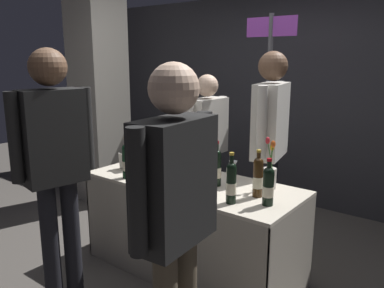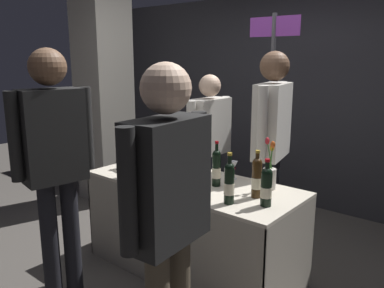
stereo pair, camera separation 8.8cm
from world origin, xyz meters
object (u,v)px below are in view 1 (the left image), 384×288
tasting_table (192,209)px  taster_foreground_right (175,206)px  display_bottle_0 (217,167)px  flower_vase (270,173)px  concrete_pillar (97,54)px  featured_wine_bottle (258,177)px  wine_glass_mid (172,166)px  wine_glass_near_vendor (178,156)px  wine_glass_near_taster (233,166)px  vendor_presenter (207,138)px  booth_signpost (268,101)px

tasting_table → taster_foreground_right: bearing=-55.8°
display_bottle_0 → flower_vase: (0.35, 0.19, -0.03)m
concrete_pillar → featured_wine_bottle: (2.52, -0.68, -0.84)m
featured_wine_bottle → taster_foreground_right: taster_foreground_right is taller
tasting_table → wine_glass_mid: size_ratio=11.83×
concrete_pillar → wine_glass_mid: 2.11m
wine_glass_mid → taster_foreground_right: (0.85, -0.95, 0.16)m
concrete_pillar → wine_glass_mid: bearing=-22.5°
wine_glass_near_vendor → wine_glass_near_taster: (0.56, 0.03, -0.00)m
vendor_presenter → wine_glass_mid: bearing=17.0°
tasting_table → featured_wine_bottle: (0.58, 0.01, 0.38)m
wine_glass_mid → taster_foreground_right: 1.29m
display_bottle_0 → taster_foreground_right: (0.46, -1.03, 0.12)m
wine_glass_mid → flower_vase: 0.78m
wine_glass_mid → featured_wine_bottle: bearing=4.3°
concrete_pillar → wine_glass_near_vendor: (1.60, -0.45, -0.88)m
wine_glass_near_vendor → vendor_presenter: bearing=97.2°
display_bottle_0 → concrete_pillar: bearing=163.1°
wine_glass_mid → vendor_presenter: 0.84m
concrete_pillar → booth_signpost: concrete_pillar is taller
tasting_table → booth_signpost: 1.34m
flower_vase → booth_signpost: (-0.49, 0.88, 0.42)m
concrete_pillar → display_bottle_0: size_ratio=10.07×
tasting_table → wine_glass_near_taster: 0.48m
wine_glass_near_vendor → wine_glass_mid: 0.33m
concrete_pillar → display_bottle_0: 2.41m
featured_wine_bottle → display_bottle_0: display_bottle_0 is taller
wine_glass_mid → vendor_presenter: (-0.24, 0.81, 0.06)m
tasting_table → wine_glass_near_vendor: wine_glass_near_vendor is taller
wine_glass_near_taster → booth_signpost: (-0.14, 0.84, 0.43)m
featured_wine_bottle → wine_glass_near_taster: featured_wine_bottle is taller
concrete_pillar → vendor_presenter: concrete_pillar is taller
wine_glass_near_vendor → wine_glass_near_taster: same height
wine_glass_near_vendor → booth_signpost: bearing=64.5°
flower_vase → booth_signpost: size_ratio=0.18×
featured_wine_bottle → wine_glass_near_vendor: 0.94m
display_bottle_0 → wine_glass_near_taster: 0.23m
featured_wine_bottle → vendor_presenter: vendor_presenter is taller
taster_foreground_right → wine_glass_near_taster: bearing=15.5°
tasting_table → booth_signpost: booth_signpost is taller
taster_foreground_right → concrete_pillar: bearing=52.6°
concrete_pillar → booth_signpost: (2.02, 0.41, -0.45)m
wine_glass_near_taster → vendor_presenter: bearing=141.2°
featured_wine_bottle → taster_foreground_right: bearing=-84.1°
vendor_presenter → booth_signpost: 0.69m
display_bottle_0 → taster_foreground_right: taster_foreground_right is taller
wine_glass_near_vendor → flower_vase: flower_vase is taller
featured_wine_bottle → wine_glass_mid: (-0.75, -0.06, -0.04)m
taster_foreground_right → wine_glass_mid: bearing=37.0°
tasting_table → wine_glass_near_vendor: (-0.34, 0.23, 0.34)m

